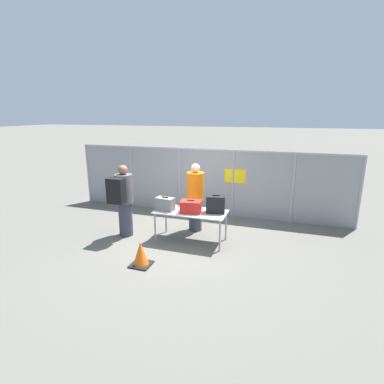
# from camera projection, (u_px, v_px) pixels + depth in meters

# --- Properties ---
(ground_plane) EXTENTS (120.00, 120.00, 0.00)m
(ground_plane) POSITION_uv_depth(u_px,v_px,m) (182.00, 238.00, 7.32)
(ground_plane) COLOR #605E56
(fence_section) EXTENTS (8.35, 0.07, 1.96)m
(fence_section) POSITION_uv_depth(u_px,v_px,m) (206.00, 180.00, 8.91)
(fence_section) COLOR #9EA0A5
(fence_section) RESTS_ON ground_plane
(inspection_table) EXTENTS (1.68, 0.78, 0.75)m
(inspection_table) POSITION_uv_depth(u_px,v_px,m) (191.00, 214.00, 7.00)
(inspection_table) COLOR #B2B2AD
(inspection_table) RESTS_ON ground_plane
(suitcase_grey) EXTENTS (0.46, 0.28, 0.33)m
(suitcase_grey) POSITION_uv_depth(u_px,v_px,m) (165.00, 204.00, 7.02)
(suitcase_grey) COLOR slate
(suitcase_grey) RESTS_ON inspection_table
(suitcase_red) EXTENTS (0.52, 0.40, 0.30)m
(suitcase_red) POSITION_uv_depth(u_px,v_px,m) (191.00, 207.00, 6.88)
(suitcase_red) COLOR red
(suitcase_red) RESTS_ON inspection_table
(suitcase_black) EXTENTS (0.47, 0.36, 0.42)m
(suitcase_black) POSITION_uv_depth(u_px,v_px,m) (216.00, 204.00, 6.86)
(suitcase_black) COLOR black
(suitcase_black) RESTS_ON inspection_table
(traveler_hooded) EXTENTS (0.44, 0.68, 1.78)m
(traveler_hooded) POSITION_uv_depth(u_px,v_px,m) (123.00, 198.00, 7.23)
(traveler_hooded) COLOR #383D4C
(traveler_hooded) RESTS_ON ground_plane
(security_worker_near) EXTENTS (0.44, 0.44, 1.76)m
(security_worker_near) POSITION_uv_depth(u_px,v_px,m) (195.00, 196.00, 7.63)
(security_worker_near) COLOR #383D4C
(security_worker_near) RESTS_ON ground_plane
(utility_trailer) EXTENTS (4.52, 1.96, 0.64)m
(utility_trailer) POSITION_uv_depth(u_px,v_px,m) (237.00, 189.00, 10.57)
(utility_trailer) COLOR #4C6B47
(utility_trailer) RESTS_ON ground_plane
(traffic_cone) EXTENTS (0.41, 0.41, 0.51)m
(traffic_cone) POSITION_uv_depth(u_px,v_px,m) (141.00, 255.00, 5.98)
(traffic_cone) COLOR black
(traffic_cone) RESTS_ON ground_plane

